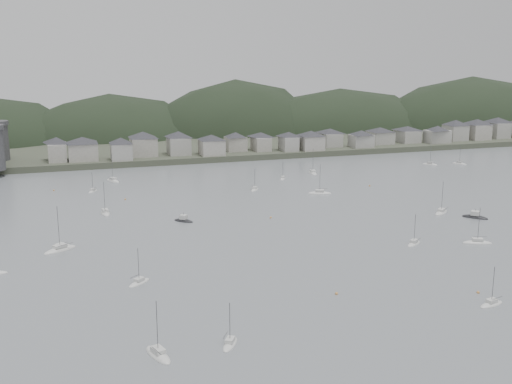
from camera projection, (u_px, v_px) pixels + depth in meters
name	position (u px, v px, depth m)	size (l,w,h in m)	color
ground	(357.00, 284.00, 139.60)	(900.00, 900.00, 0.00)	slate
far_shore_land	(156.00, 132.00, 412.63)	(900.00, 250.00, 3.00)	#383D2D
forested_ridge	(170.00, 156.00, 393.18)	(851.55, 103.94, 102.57)	black
waterfront_town	(282.00, 139.00, 323.05)	(451.48, 28.46, 12.92)	gray
sailboat_lead	(113.00, 181.00, 255.73)	(6.46, 9.57, 12.54)	silver
moored_fleet	(277.00, 220.00, 193.85)	(257.39, 160.00, 13.42)	silver
motor_launch_near	(475.00, 217.00, 197.10)	(7.72, 8.37, 4.00)	black
motor_launch_far	(184.00, 220.00, 192.88)	(6.69, 6.76, 3.69)	black
mooring_buoys	(269.00, 223.00, 190.00)	(183.14, 142.07, 0.70)	#D08E45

